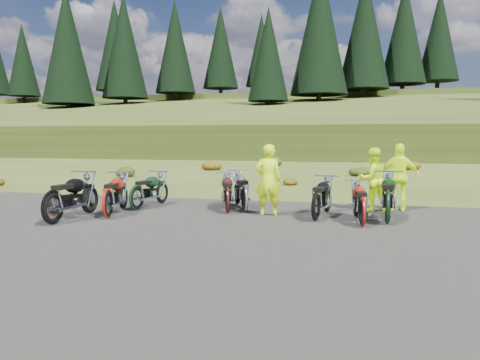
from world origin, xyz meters
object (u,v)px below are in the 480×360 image
(motorcycle_3, at_px, (245,213))
(motorcycle_7, at_px, (387,225))
(person_middle, at_px, (268,181))
(motorcycle_0, at_px, (53,226))

(motorcycle_3, bearing_deg, motorcycle_7, -125.61)
(motorcycle_3, distance_m, person_middle, 1.22)
(motorcycle_0, relative_size, motorcycle_7, 0.99)
(motorcycle_0, distance_m, motorcycle_3, 4.75)
(person_middle, bearing_deg, motorcycle_0, 13.36)
(motorcycle_0, distance_m, motorcycle_7, 7.70)
(motorcycle_3, distance_m, motorcycle_7, 3.69)
(motorcycle_0, height_order, motorcycle_3, motorcycle_0)
(motorcycle_0, xyz_separation_m, person_middle, (4.56, 2.38, 0.91))
(motorcycle_0, xyz_separation_m, motorcycle_3, (3.85, 2.78, 0.00))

